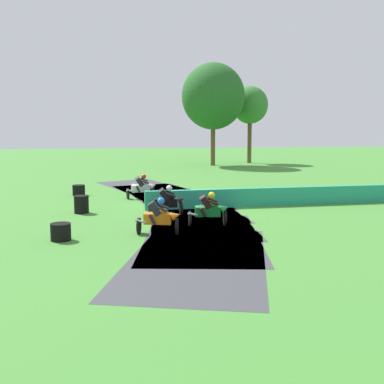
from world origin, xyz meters
TOP-DOWN VIEW (x-y plane):
  - ground_plane at (0.00, 0.00)m, footprint 120.00×120.00m
  - track_asphalt at (-0.64, -0.03)m, footprint 7.34×25.53m
  - safety_barrier at (5.09, 0.24)m, footprint 14.51×0.98m
  - motorcycle_lead_orange at (-1.87, -5.20)m, footprint 1.71×0.98m
  - motorcycle_chase_green at (0.21, -4.01)m, footprint 1.70×0.80m
  - motorcycle_trailing_black at (-1.24, -1.63)m, footprint 1.68×0.79m
  - motorcycle_fourth_white at (-2.12, 3.40)m, footprint 1.69×0.92m
  - tire_stack_near at (-5.33, -5.56)m, footprint 0.70×0.70m
  - tire_stack_mid_a at (-5.04, -0.44)m, footprint 0.66×0.66m
  - tire_stack_mid_b at (-5.65, 5.11)m, footprint 0.70×0.70m
  - tree_far_left at (10.15, 26.28)m, footprint 3.71×3.71m
  - tree_far_right at (5.75, 23.79)m, footprint 6.14×6.14m

SIDE VIEW (x-z plane):
  - ground_plane at x=0.00m, z-range 0.00..0.00m
  - track_asphalt at x=-0.64m, z-range 0.00..0.01m
  - tire_stack_near at x=-5.33m, z-range 0.00..0.60m
  - tire_stack_mid_b at x=-5.65m, z-range 0.00..0.60m
  - tire_stack_mid_a at x=-5.04m, z-range 0.00..0.80m
  - safety_barrier at x=5.09m, z-range 0.00..0.90m
  - motorcycle_fourth_white at x=-2.12m, z-range -0.07..1.36m
  - motorcycle_trailing_black at x=-1.24m, z-range -0.06..1.37m
  - motorcycle_chase_green at x=0.21m, z-range -0.06..1.37m
  - motorcycle_lead_orange at x=-1.87m, z-range -0.05..1.37m
  - tree_far_left at x=10.15m, z-range 1.99..10.00m
  - tree_far_right at x=5.75m, z-range 1.75..11.72m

